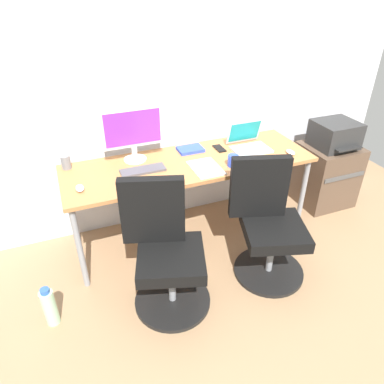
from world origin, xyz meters
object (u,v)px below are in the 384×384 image
at_px(coffee_mug, 233,161).
at_px(printer, 335,134).
at_px(side_cabinet, 326,174).
at_px(open_laptop, 248,142).
at_px(desktop_monitor, 133,131).
at_px(office_chair_left, 165,252).
at_px(water_bottle_on_floor, 50,307).
at_px(office_chair_right, 268,226).

bearing_deg(coffee_mug, printer, 10.13).
bearing_deg(side_cabinet, open_laptop, 177.67).
height_order(printer, coffee_mug, printer).
bearing_deg(coffee_mug, open_laptop, 41.99).
bearing_deg(open_laptop, desktop_monitor, 172.08).
bearing_deg(desktop_monitor, office_chair_left, -91.60).
bearing_deg(desktop_monitor, open_laptop, -7.92).
relative_size(office_chair_left, printer, 2.35).
relative_size(office_chair_left, water_bottle_on_floor, 3.03).
height_order(office_chair_right, open_laptop, open_laptop).
bearing_deg(open_laptop, water_bottle_on_floor, -161.42).
distance_m(office_chair_left, printer, 2.00).
relative_size(side_cabinet, coffee_mug, 6.68).
height_order(office_chair_right, side_cabinet, office_chair_right).
relative_size(open_laptop, coffee_mug, 3.37).
height_order(printer, water_bottle_on_floor, printer).
xyz_separation_m(desktop_monitor, open_laptop, (0.95, -0.13, -0.20)).
relative_size(water_bottle_on_floor, desktop_monitor, 0.65).
xyz_separation_m(office_chair_right, desktop_monitor, (-0.78, 0.80, 0.56)).
xyz_separation_m(water_bottle_on_floor, open_laptop, (1.76, 0.59, 0.64)).
bearing_deg(desktop_monitor, side_cabinet, -5.22).
xyz_separation_m(side_cabinet, open_laptop, (-0.90, 0.04, 0.48)).
bearing_deg(printer, water_bottle_on_floor, -168.23).
bearing_deg(desktop_monitor, office_chair_right, -45.94).
relative_size(desktop_monitor, open_laptop, 1.55).
relative_size(side_cabinet, water_bottle_on_floor, 1.98).
xyz_separation_m(printer, desktop_monitor, (-1.85, 0.17, 0.25)).
distance_m(office_chair_left, desktop_monitor, 0.98).
distance_m(office_chair_right, coffee_mug, 0.56).
height_order(office_chair_right, desktop_monitor, desktop_monitor).
distance_m(side_cabinet, water_bottle_on_floor, 2.73).
bearing_deg(water_bottle_on_floor, printer, 11.77).
xyz_separation_m(office_chair_right, coffee_mug, (-0.10, 0.42, 0.36)).
relative_size(water_bottle_on_floor, coffee_mug, 3.37).
height_order(water_bottle_on_floor, open_laptop, open_laptop).
height_order(office_chair_right, printer, office_chair_right).
height_order(desktop_monitor, open_laptop, desktop_monitor).
relative_size(printer, water_bottle_on_floor, 1.29).
distance_m(printer, coffee_mug, 1.19).
xyz_separation_m(printer, open_laptop, (-0.90, 0.04, 0.05)).
relative_size(office_chair_right, desktop_monitor, 1.96).
bearing_deg(side_cabinet, coffee_mug, -169.83).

